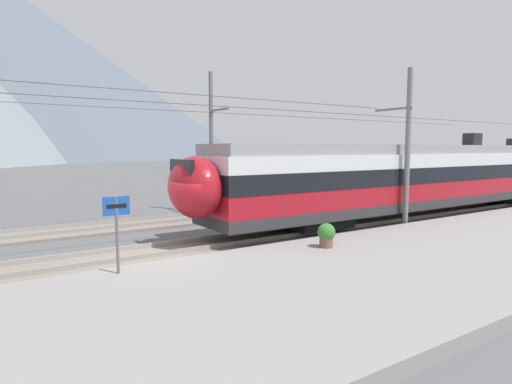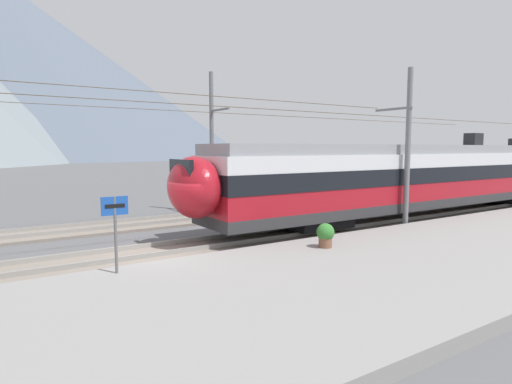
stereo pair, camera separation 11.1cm
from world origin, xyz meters
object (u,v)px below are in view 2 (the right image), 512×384
Objects in this scene: catenary_mast_far_side at (213,140)px; potted_plant_platform_edge at (325,234)px; train_near_platform at (423,176)px; platform_sign at (115,217)px; train_far_track at (481,165)px; catenary_mast_mid at (406,146)px.

catenary_mast_far_side reaches higher than potted_plant_platform_edge.
potted_plant_platform_edge is at bearing -160.99° from train_near_platform.
platform_sign is at bearing -171.09° from train_near_platform.
train_far_track is 27.77m from potted_plant_platform_edge.
catenary_mast_far_side is 11.60m from potted_plant_platform_edge.
catenary_mast_far_side is (-4.95, 9.17, 0.34)m from catenary_mast_mid.
catenary_mast_mid is at bearing -155.97° from train_near_platform.
train_far_track is 39.56× the size of potted_plant_platform_edge.
train_far_track is at bearing -3.98° from catenary_mast_far_side.
catenary_mast_mid is 13.35m from platform_sign.
catenary_mast_mid reaches higher than potted_plant_platform_edge.
train_far_track reaches higher than potted_plant_platform_edge.
catenary_mast_mid is 1.00× the size of catenary_mast_far_side.
catenary_mast_far_side reaches higher than train_far_track.
train_far_track is (16.10, 5.85, 0.00)m from train_near_platform.
potted_plant_platform_edge is (-26.12, -9.30, -1.43)m from train_far_track.
catenary_mast_far_side is 49.98× the size of potted_plant_platform_edge.
train_near_platform reaches higher than potted_plant_platform_edge.
train_near_platform is at bearing 8.91° from platform_sign.
train_near_platform is at bearing 19.01° from potted_plant_platform_edge.
potted_plant_platform_edge is (-6.42, -1.85, -2.98)m from catenary_mast_mid.
potted_plant_platform_edge is at bearing -6.93° from platform_sign.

